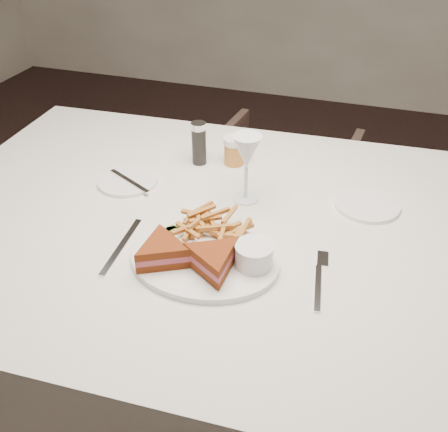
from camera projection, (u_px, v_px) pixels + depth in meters
ground at (205, 351)px, 1.81m from camera, size 5.00×5.00×0.00m
table at (229, 330)px, 1.40m from camera, size 1.59×1.10×0.75m
chair_far at (278, 191)px, 2.15m from camera, size 0.63×0.60×0.59m
table_setting at (216, 221)px, 1.12m from camera, size 0.78×0.63×0.18m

